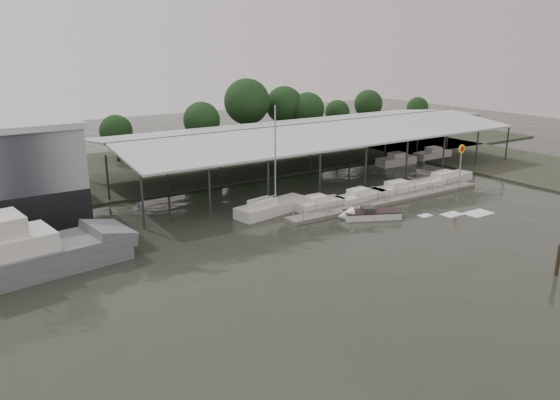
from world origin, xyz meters
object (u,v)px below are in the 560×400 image
grey_trawler (13,258)px  speedboat_underway (367,215)px  shell_fuel_sign (461,157)px  white_sailboat (271,207)px

grey_trawler → speedboat_underway: size_ratio=1.16×
speedboat_underway → shell_fuel_sign: bearing=-145.3°
grey_trawler → speedboat_underway: 33.46m
shell_fuel_sign → white_sailboat: bearing=171.1°
white_sailboat → speedboat_underway: 10.20m
grey_trawler → speedboat_underway: grey_trawler is taller
shell_fuel_sign → grey_trawler: size_ratio=0.29×
shell_fuel_sign → grey_trawler: grey_trawler is taller
shell_fuel_sign → speedboat_underway: (-18.31, -3.02, -3.53)m
white_sailboat → speedboat_underway: bearing=-53.9°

